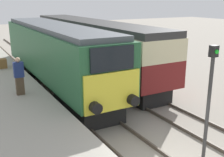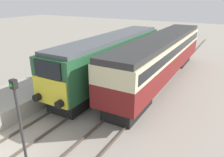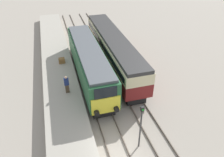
# 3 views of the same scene
# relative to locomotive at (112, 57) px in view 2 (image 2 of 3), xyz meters

# --- Properties ---
(platform_left) EXTENTS (3.50, 50.00, 0.99)m
(platform_left) POSITION_rel_locomotive_xyz_m (-3.30, -2.64, -1.68)
(platform_left) COLOR #9E998C
(platform_left) RESTS_ON ground_plane
(rails_near_track) EXTENTS (1.51, 60.00, 0.14)m
(rails_near_track) POSITION_rel_locomotive_xyz_m (0.00, -5.64, -2.10)
(rails_near_track) COLOR #4C4238
(rails_near_track) RESTS_ON ground_plane
(rails_far_track) EXTENTS (1.50, 60.00, 0.14)m
(rails_far_track) POSITION_rel_locomotive_xyz_m (3.40, -5.64, -2.10)
(rails_far_track) COLOR #4C4238
(rails_far_track) RESTS_ON ground_plane
(locomotive) EXTENTS (2.70, 14.33, 3.89)m
(locomotive) POSITION_rel_locomotive_xyz_m (0.00, 0.00, 0.00)
(locomotive) COLOR black
(locomotive) RESTS_ON ground_plane
(passenger_carriage) EXTENTS (2.75, 16.73, 3.85)m
(passenger_carriage) POSITION_rel_locomotive_xyz_m (3.40, 2.33, 0.15)
(passenger_carriage) COLOR black
(passenger_carriage) RESTS_ON ground_plane
(person_on_platform) EXTENTS (0.44, 0.26, 1.78)m
(person_on_platform) POSITION_rel_locomotive_xyz_m (-2.78, -3.08, -0.30)
(person_on_platform) COLOR #473828
(person_on_platform) RESTS_ON platform_left
(signal_post) EXTENTS (0.24, 0.28, 3.96)m
(signal_post) POSITION_rel_locomotive_xyz_m (1.70, -10.24, 0.18)
(signal_post) COLOR #333333
(signal_post) RESTS_ON ground_plane
(luggage_crate) EXTENTS (0.70, 0.56, 0.60)m
(luggage_crate) POSITION_rel_locomotive_xyz_m (-2.76, 2.87, -0.89)
(luggage_crate) COLOR brown
(luggage_crate) RESTS_ON platform_left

